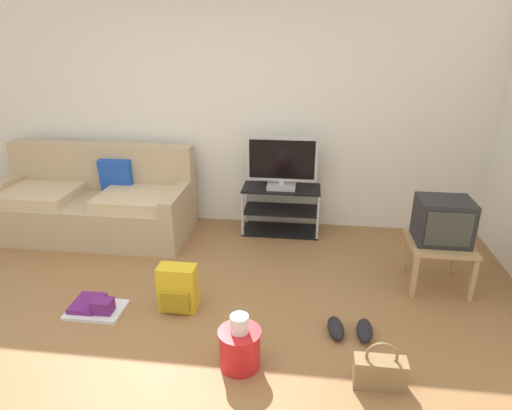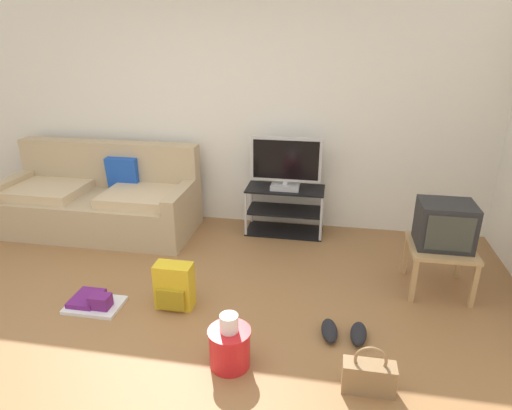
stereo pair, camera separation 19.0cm
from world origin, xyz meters
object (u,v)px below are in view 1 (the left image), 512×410
at_px(flat_tv, 282,163).
at_px(crt_tv, 443,221).
at_px(side_table, 439,248).
at_px(couch, 94,204).
at_px(sneakers_pair, 350,329).
at_px(handbag, 380,371).
at_px(tv_stand, 281,210).
at_px(backpack, 178,288).
at_px(cleaning_bucket, 240,345).
at_px(floor_tray, 95,307).

distance_m(flat_tv, crt_tv, 1.72).
relative_size(side_table, crt_tv, 1.19).
bearing_deg(couch, flat_tv, 6.52).
bearing_deg(sneakers_pair, handbag, -73.88).
relative_size(tv_stand, backpack, 2.20).
distance_m(tv_stand, cleaning_bucket, 2.19).
bearing_deg(cleaning_bucket, floor_tray, 160.02).
bearing_deg(backpack, side_table, 38.79).
distance_m(couch, backpack, 1.91).
distance_m(sneakers_pair, floor_tray, 2.03).
relative_size(handbag, floor_tray, 0.76).
bearing_deg(couch, backpack, -44.74).
relative_size(tv_stand, flat_tv, 1.12).
distance_m(side_table, handbag, 1.48).
xyz_separation_m(crt_tv, handbag, (-0.65, -1.33, -0.50)).
bearing_deg(flat_tv, couch, -173.48).
height_order(tv_stand, crt_tv, crt_tv).
height_order(handbag, floor_tray, handbag).
height_order(backpack, handbag, backpack).
height_order(couch, side_table, couch).
height_order(tv_stand, handbag, tv_stand).
height_order(side_table, floor_tray, side_table).
bearing_deg(tv_stand, crt_tv, -32.83).
distance_m(crt_tv, backpack, 2.30).
xyz_separation_m(crt_tv, sneakers_pair, (-0.80, -0.83, -0.57)).
distance_m(tv_stand, backpack, 1.75).
distance_m(crt_tv, sneakers_pair, 1.28).
relative_size(side_table, handbag, 1.57).
relative_size(tv_stand, floor_tray, 1.92).
bearing_deg(side_table, floor_tray, -164.57).
relative_size(backpack, sneakers_pair, 1.08).
bearing_deg(flat_tv, handbag, -70.47).
bearing_deg(tv_stand, couch, -172.86).
height_order(crt_tv, sneakers_pair, crt_tv).
distance_m(flat_tv, backpack, 1.84).
relative_size(sneakers_pair, floor_tray, 0.81).
bearing_deg(floor_tray, side_table, 15.43).
xyz_separation_m(crt_tv, cleaning_bucket, (-1.56, -1.25, -0.45)).
distance_m(backpack, floor_tray, 0.69).
height_order(flat_tv, side_table, flat_tv).
relative_size(couch, flat_tv, 2.83).
relative_size(crt_tv, handbag, 1.32).
xyz_separation_m(side_table, handbag, (-0.65, -1.31, -0.24)).
xyz_separation_m(couch, sneakers_pair, (2.72, -1.50, -0.29)).
bearing_deg(cleaning_bucket, couch, 135.38).
height_order(flat_tv, crt_tv, flat_tv).
bearing_deg(side_table, sneakers_pair, -134.44).
distance_m(couch, flat_tv, 2.13).
xyz_separation_m(couch, flat_tv, (2.07, 0.24, 0.47)).
bearing_deg(side_table, couch, 168.88).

